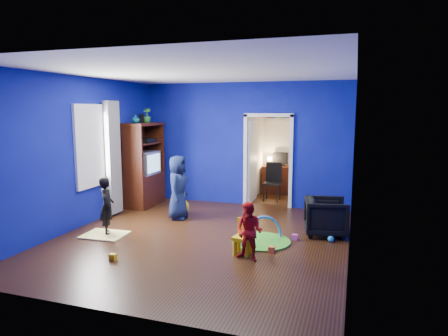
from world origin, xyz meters
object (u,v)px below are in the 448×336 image
(toddler_red, at_px, (249,231))
(play_mat, at_px, (261,241))
(vase, at_px, (136,119))
(child_black, at_px, (107,206))
(armchair, at_px, (326,217))
(child_navy, at_px, (178,187))
(crt_tv, at_px, (145,163))
(folding_chair, at_px, (272,183))
(hopper_ball, at_px, (181,207))
(tv_armoire, at_px, (144,164))
(kid_chair, at_px, (243,239))
(study_desk, at_px, (279,180))

(toddler_red, xyz_separation_m, play_mat, (-0.01, 0.87, -0.43))
(vase, relative_size, play_mat, 0.19)
(child_black, bearing_deg, armchair, -110.45)
(vase, bearing_deg, play_mat, -24.33)
(armchair, bearing_deg, child_black, 97.24)
(armchair, relative_size, toddler_red, 0.83)
(armchair, distance_m, child_navy, 3.04)
(crt_tv, distance_m, folding_chair, 3.15)
(crt_tv, bearing_deg, hopper_ball, -27.24)
(play_mat, xyz_separation_m, folding_chair, (-0.45, 3.16, 0.45))
(toddler_red, xyz_separation_m, tv_armoire, (-3.27, 2.65, 0.53))
(armchair, height_order, play_mat, armchair)
(armchair, distance_m, kid_chair, 1.85)
(kid_chair, xyz_separation_m, folding_chair, (-0.31, 3.83, 0.21))
(toddler_red, distance_m, folding_chair, 4.05)
(kid_chair, bearing_deg, vase, 157.10)
(vase, bearing_deg, study_desk, 43.17)
(crt_tv, bearing_deg, child_black, -78.56)
(play_mat, bearing_deg, folding_chair, 98.18)
(tv_armoire, distance_m, folding_chair, 3.18)
(child_navy, height_order, folding_chair, child_navy)
(armchair, relative_size, study_desk, 0.85)
(child_black, xyz_separation_m, folding_chair, (2.32, 3.61, -0.07))
(crt_tv, height_order, folding_chair, crt_tv)
(armchair, xyz_separation_m, study_desk, (-1.48, 3.35, 0.04))
(vase, bearing_deg, toddler_red, -35.61)
(tv_armoire, bearing_deg, play_mat, -28.54)
(crt_tv, bearing_deg, child_navy, -34.85)
(child_black, xyz_separation_m, child_navy, (0.78, 1.37, 0.13))
(armchair, relative_size, child_navy, 0.56)
(armchair, distance_m, folding_chair, 2.81)
(folding_chair, bearing_deg, hopper_ball, -128.58)
(armchair, height_order, vase, vase)
(kid_chair, bearing_deg, armchair, 62.51)
(child_navy, relative_size, toddler_red, 1.48)
(crt_tv, bearing_deg, vase, -97.59)
(study_desk, bearing_deg, kid_chair, -86.29)
(child_black, height_order, study_desk, child_black)
(toddler_red, bearing_deg, kid_chair, 138.96)
(vase, height_order, play_mat, vase)
(toddler_red, bearing_deg, crt_tv, 152.81)
(armchair, distance_m, play_mat, 1.32)
(tv_armoire, height_order, study_desk, tv_armoire)
(child_black, xyz_separation_m, play_mat, (2.78, 0.45, -0.52))
(toddler_red, distance_m, study_desk, 5.01)
(toddler_red, xyz_separation_m, folding_chair, (-0.46, 4.03, 0.01))
(armchair, height_order, hopper_ball, armchair)
(hopper_ball, relative_size, folding_chair, 0.40)
(child_navy, relative_size, kid_chair, 2.66)
(child_black, height_order, folding_chair, child_black)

